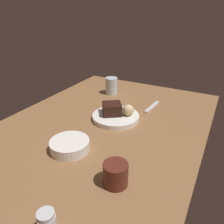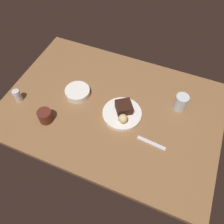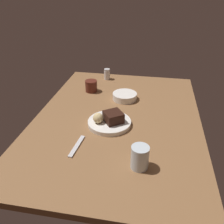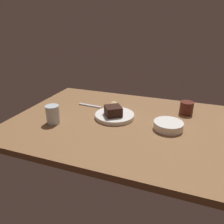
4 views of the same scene
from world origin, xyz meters
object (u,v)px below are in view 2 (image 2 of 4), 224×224
object	(u,v)px
dessert_plate	(122,114)
water_glass	(181,102)
side_bowl	(78,92)
coffee_cup	(45,116)
bread_roll	(123,119)
chocolate_cake_slice	(124,107)
dessert_spoon	(151,143)
salt_shaker	(17,96)

from	to	relation	value
dessert_plate	water_glass	world-z (taller)	water_glass
dessert_plate	side_bowl	distance (cm)	29.09
coffee_cup	side_bowl	bearing A→B (deg)	71.84
coffee_cup	bread_roll	bearing A→B (deg)	19.33
chocolate_cake_slice	bread_roll	bearing A→B (deg)	-72.29
bread_roll	side_bowl	world-z (taller)	bread_roll
water_glass	coffee_cup	distance (cm)	72.76
coffee_cup	water_glass	bearing A→B (deg)	29.14
side_bowl	dessert_spoon	distance (cm)	50.70
dessert_plate	bread_roll	bearing A→B (deg)	-64.71
salt_shaker	water_glass	xyz separation A→B (cm)	(85.19, 29.65, 1.07)
salt_shaker	dessert_spoon	size ratio (longest dim) A/B	0.49
water_glass	side_bowl	distance (cm)	57.88
water_glass	side_bowl	size ratio (longest dim) A/B	0.66
bread_roll	coffee_cup	xyz separation A→B (cm)	(-38.49, -13.50, -1.10)
coffee_cup	dessert_spoon	bearing A→B (deg)	8.17
dessert_spoon	chocolate_cake_slice	bearing A→B (deg)	152.36
dessert_plate	dessert_spoon	world-z (taller)	dessert_plate
chocolate_cake_slice	dessert_spoon	bearing A→B (deg)	-32.37
dessert_plate	water_glass	xyz separation A→B (cm)	(27.42, 16.91, 3.64)
dessert_plate	coffee_cup	world-z (taller)	coffee_cup
chocolate_cake_slice	salt_shaker	world-z (taller)	salt_shaker
chocolate_cake_slice	side_bowl	xyz separation A→B (cm)	(-28.99, 1.68, -2.78)
chocolate_cake_slice	coffee_cup	size ratio (longest dim) A/B	1.11
bread_roll	salt_shaker	world-z (taller)	salt_shaker
bread_roll	water_glass	xyz separation A→B (cm)	(25.05, 21.93, 0.06)
side_bowl	coffee_cup	distance (cm)	23.39
side_bowl	dessert_spoon	xyz separation A→B (cm)	(48.66, -14.15, -1.54)
side_bowl	coffee_cup	size ratio (longest dim) A/B	1.93
bread_roll	side_bowl	xyz separation A→B (cm)	(-31.22, 8.67, -2.76)
water_glass	dessert_spoon	distance (cm)	28.77
water_glass	chocolate_cake_slice	bearing A→B (deg)	-151.31
salt_shaker	coffee_cup	world-z (taller)	salt_shaker
chocolate_cake_slice	bread_roll	world-z (taller)	same
dessert_plate	water_glass	distance (cm)	32.42
chocolate_cake_slice	side_bowl	size ratio (longest dim) A/B	0.58
salt_shaker	chocolate_cake_slice	bearing A→B (deg)	14.26
side_bowl	chocolate_cake_slice	bearing A→B (deg)	-3.32
salt_shaker	coffee_cup	size ratio (longest dim) A/B	1.00
bread_roll	dessert_plate	bearing A→B (deg)	115.29
dessert_plate	dessert_spoon	distance (cm)	22.42
dessert_spoon	bread_roll	bearing A→B (deg)	167.30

